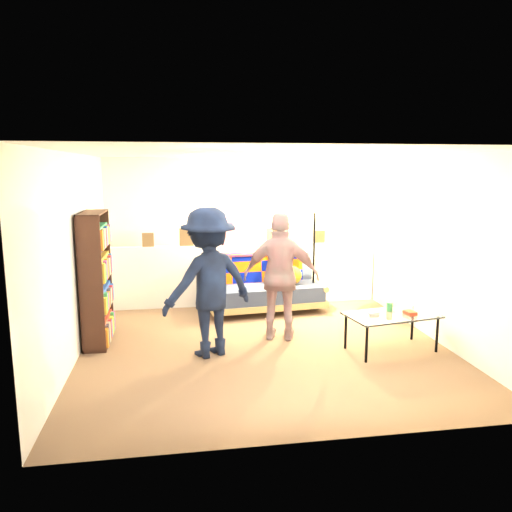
{
  "coord_description": "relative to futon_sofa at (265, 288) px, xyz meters",
  "views": [
    {
      "loc": [
        -1.05,
        -6.15,
        2.22
      ],
      "look_at": [
        0.0,
        0.4,
        1.05
      ],
      "focal_mm": 35.0,
      "sensor_mm": 36.0,
      "label": 1
    }
  ],
  "objects": [
    {
      "name": "ledge_decor",
      "position": [
        -0.53,
        0.4,
        0.81
      ],
      "size": [
        2.97,
        0.02,
        0.45
      ],
      "color": "brown",
      "rests_on": "half_wall_ledge"
    },
    {
      "name": "futon_sofa",
      "position": [
        0.0,
        0.0,
        0.0
      ],
      "size": [
        1.89,
        1.04,
        0.78
      ],
      "color": "tan",
      "rests_on": "ground"
    },
    {
      "name": "ground",
      "position": [
        -0.31,
        -1.38,
        -0.36
      ],
      "size": [
        5.0,
        5.0,
        0.0
      ],
      "primitive_type": "plane",
      "color": "brown",
      "rests_on": "ground"
    },
    {
      "name": "person_left",
      "position": [
        -1.01,
        -1.77,
        0.52
      ],
      "size": [
        1.32,
        1.08,
        1.77
      ],
      "primitive_type": "imported",
      "rotation": [
        0.0,
        0.0,
        3.57
      ],
      "color": "black",
      "rests_on": "ground"
    },
    {
      "name": "half_wall_ledge",
      "position": [
        -0.31,
        0.42,
        0.14
      ],
      "size": [
        4.45,
        0.15,
        1.0
      ],
      "primitive_type": "cube",
      "color": "silver",
      "rests_on": "ground"
    },
    {
      "name": "person_right",
      "position": [
        -0.04,
        -1.36,
        0.47
      ],
      "size": [
        1.05,
        0.66,
        1.67
      ],
      "primitive_type": "imported",
      "rotation": [
        0.0,
        0.0,
        2.87
      ],
      "color": "#D3888F",
      "rests_on": "ground"
    },
    {
      "name": "bookshelf",
      "position": [
        -2.39,
        -1.12,
        0.42
      ],
      "size": [
        0.28,
        0.84,
        1.69
      ],
      "color": "black",
      "rests_on": "ground"
    },
    {
      "name": "room_shell",
      "position": [
        -0.31,
        -0.91,
        1.31
      ],
      "size": [
        4.6,
        5.05,
        2.45
      ],
      "color": "silver",
      "rests_on": "ground"
    },
    {
      "name": "floor_lamp",
      "position": [
        0.79,
        0.01,
        0.78
      ],
      "size": [
        0.35,
        0.29,
        1.61
      ],
      "color": "black",
      "rests_on": "ground"
    },
    {
      "name": "coffee_table",
      "position": [
        1.22,
        -2.0,
        0.07
      ],
      "size": [
        1.19,
        0.79,
        0.57
      ],
      "color": "black",
      "rests_on": "ground"
    }
  ]
}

